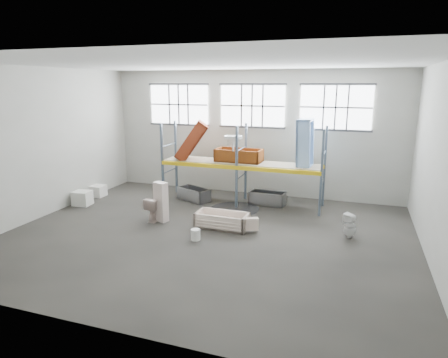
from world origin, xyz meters
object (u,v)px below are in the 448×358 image
at_px(cistern_tall, 161,202).
at_px(blue_tub_upright, 305,144).
at_px(carton_near, 82,198).
at_px(rust_tub_flat, 239,155).
at_px(bucket, 196,235).
at_px(steel_tub_left, 194,194).
at_px(toilet_beige, 156,209).
at_px(bathtub_beige, 222,220).
at_px(steel_tub_right, 268,198).
at_px(toilet_white, 350,226).

distance_m(cistern_tall, blue_tub_upright, 5.42).
distance_m(blue_tub_upright, carton_near, 8.48).
height_order(rust_tub_flat, bucket, rust_tub_flat).
distance_m(steel_tub_left, rust_tub_flat, 2.37).
xyz_separation_m(toilet_beige, bucket, (1.94, -1.16, -0.24)).
distance_m(bathtub_beige, rust_tub_flat, 3.29).
height_order(bathtub_beige, steel_tub_right, bathtub_beige).
bearing_deg(bathtub_beige, carton_near, 175.50).
height_order(toilet_white, bucket, toilet_white).
distance_m(bathtub_beige, steel_tub_left, 3.26).
distance_m(toilet_beige, bucket, 2.27).
relative_size(steel_tub_right, bucket, 4.07).
bearing_deg(bucket, toilet_white, 21.26).
relative_size(toilet_beige, blue_tub_upright, 0.46).
xyz_separation_m(steel_tub_right, rust_tub_flat, (-1.13, -0.05, 1.58)).
xyz_separation_m(rust_tub_flat, blue_tub_upright, (2.45, -0.02, 0.57)).
distance_m(cistern_tall, toilet_white, 5.99).
relative_size(cistern_tall, bucket, 4.09).
bearing_deg(steel_tub_left, bathtub_beige, -50.72).
distance_m(cistern_tall, rust_tub_flat, 3.63).
relative_size(cistern_tall, steel_tub_right, 1.01).
height_order(steel_tub_left, carton_near, carton_near).
bearing_deg(cistern_tall, bathtub_beige, 21.21).
distance_m(bathtub_beige, bucket, 1.28).
distance_m(rust_tub_flat, blue_tub_upright, 2.51).
distance_m(steel_tub_left, bucket, 4.09).
distance_m(steel_tub_left, carton_near, 4.20).
bearing_deg(toilet_white, cistern_tall, -61.08).
relative_size(bathtub_beige, rust_tub_flat, 0.95).
xyz_separation_m(steel_tub_left, steel_tub_right, (2.86, 0.40, -0.00)).
relative_size(toilet_beige, steel_tub_right, 0.60).
relative_size(toilet_white, rust_tub_flat, 0.43).
bearing_deg(carton_near, steel_tub_left, 27.93).
xyz_separation_m(cistern_tall, steel_tub_right, (2.91, 3.00, -0.42)).
distance_m(bathtub_beige, carton_near, 5.80).
bearing_deg(rust_tub_flat, bucket, -90.94).
relative_size(bathtub_beige, toilet_beige, 2.07).
bearing_deg(bathtub_beige, toilet_white, 7.55).
height_order(steel_tub_left, rust_tub_flat, rust_tub_flat).
relative_size(rust_tub_flat, carton_near, 2.80).
relative_size(cistern_tall, blue_tub_upright, 0.77).
relative_size(bathtub_beige, cistern_tall, 1.25).
bearing_deg(steel_tub_left, bucket, -66.01).
bearing_deg(cistern_tall, bucket, -14.40).
xyz_separation_m(cistern_tall, carton_near, (-3.66, 0.63, -0.40)).
xyz_separation_m(toilet_beige, rust_tub_flat, (2.01, 2.92, 1.42)).
relative_size(toilet_white, steel_tub_right, 0.57).
bearing_deg(carton_near, blue_tub_upright, 16.24).
bearing_deg(bathtub_beige, toilet_beige, -177.81).
height_order(toilet_white, blue_tub_upright, blue_tub_upright).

